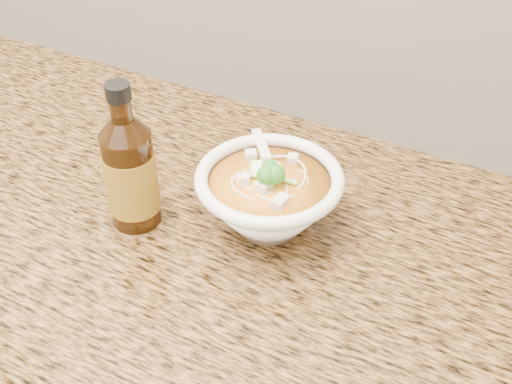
% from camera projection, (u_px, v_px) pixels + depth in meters
% --- Properties ---
extents(cabinet, '(4.00, 0.65, 0.86)m').
position_uv_depth(cabinet, '(95.00, 347.00, 1.31)').
color(cabinet, '#32190F').
rests_on(cabinet, ground).
extents(counter_slab, '(4.00, 0.68, 0.04)m').
position_uv_depth(counter_slab, '(51.00, 172.00, 1.03)').
color(counter_slab, brown).
rests_on(counter_slab, cabinet).
extents(soup_bowl, '(0.20, 0.21, 0.11)m').
position_uv_depth(soup_bowl, '(269.00, 199.00, 0.87)').
color(soup_bowl, white).
rests_on(soup_bowl, counter_slab).
extents(hot_sauce_bottle, '(0.09, 0.09, 0.22)m').
position_uv_depth(hot_sauce_bottle, '(130.00, 173.00, 0.86)').
color(hot_sauce_bottle, '#3C2008').
rests_on(hot_sauce_bottle, counter_slab).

